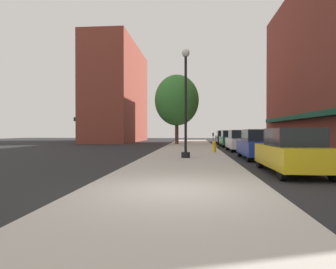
{
  "coord_description": "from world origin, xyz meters",
  "views": [
    {
      "loc": [
        0.46,
        -7.24,
        1.54
      ],
      "look_at": [
        -2.08,
        21.38,
        1.25
      ],
      "focal_mm": 31.93,
      "sensor_mm": 36.0,
      "label": 1
    }
  ],
  "objects_px": {
    "car_blue": "(258,145)",
    "car_black": "(224,138)",
    "lamppost": "(186,101)",
    "car_yellow": "(292,152)",
    "car_green": "(230,139)",
    "car_white": "(240,141)",
    "tree_near": "(177,100)",
    "parking_meter_near": "(213,138)",
    "fire_hydrant": "(214,146)"
  },
  "relations": [
    {
      "from": "car_blue",
      "to": "car_black",
      "type": "height_order",
      "value": "same"
    },
    {
      "from": "lamppost",
      "to": "car_yellow",
      "type": "relative_size",
      "value": 1.37
    },
    {
      "from": "car_green",
      "to": "car_black",
      "type": "relative_size",
      "value": 1.0
    },
    {
      "from": "car_white",
      "to": "car_blue",
      "type": "bearing_deg",
      "value": -92.27
    },
    {
      "from": "tree_near",
      "to": "car_yellow",
      "type": "height_order",
      "value": "tree_near"
    },
    {
      "from": "parking_meter_near",
      "to": "car_blue",
      "type": "distance_m",
      "value": 8.93
    },
    {
      "from": "parking_meter_near",
      "to": "car_white",
      "type": "bearing_deg",
      "value": -44.87
    },
    {
      "from": "car_white",
      "to": "car_green",
      "type": "height_order",
      "value": "same"
    },
    {
      "from": "fire_hydrant",
      "to": "car_black",
      "type": "distance_m",
      "value": 15.92
    },
    {
      "from": "car_white",
      "to": "lamppost",
      "type": "bearing_deg",
      "value": -120.51
    },
    {
      "from": "parking_meter_near",
      "to": "car_green",
      "type": "xyz_separation_m",
      "value": [
        1.95,
        4.8,
        -0.14
      ]
    },
    {
      "from": "tree_near",
      "to": "car_yellow",
      "type": "bearing_deg",
      "value": -76.29
    },
    {
      "from": "car_green",
      "to": "fire_hydrant",
      "type": "bearing_deg",
      "value": -103.09
    },
    {
      "from": "car_yellow",
      "to": "car_green",
      "type": "height_order",
      "value": "same"
    },
    {
      "from": "car_yellow",
      "to": "car_black",
      "type": "xyz_separation_m",
      "value": [
        0.0,
        25.32,
        0.0
      ]
    },
    {
      "from": "fire_hydrant",
      "to": "car_green",
      "type": "height_order",
      "value": "car_green"
    },
    {
      "from": "lamppost",
      "to": "tree_near",
      "type": "distance_m",
      "value": 17.88
    },
    {
      "from": "fire_hydrant",
      "to": "tree_near",
      "type": "height_order",
      "value": "tree_near"
    },
    {
      "from": "car_black",
      "to": "car_white",
      "type": "bearing_deg",
      "value": -89.68
    },
    {
      "from": "lamppost",
      "to": "car_blue",
      "type": "distance_m",
      "value": 4.73
    },
    {
      "from": "fire_hydrant",
      "to": "parking_meter_near",
      "type": "height_order",
      "value": "parking_meter_near"
    },
    {
      "from": "car_white",
      "to": "car_green",
      "type": "xyz_separation_m",
      "value": [
        0.0,
        6.74,
        0.0
      ]
    },
    {
      "from": "car_black",
      "to": "car_yellow",
      "type": "bearing_deg",
      "value": -89.68
    },
    {
      "from": "tree_near",
      "to": "car_white",
      "type": "height_order",
      "value": "tree_near"
    },
    {
      "from": "lamppost",
      "to": "parking_meter_near",
      "type": "xyz_separation_m",
      "value": [
        2.07,
        9.42,
        -2.25
      ]
    },
    {
      "from": "fire_hydrant",
      "to": "parking_meter_near",
      "type": "xyz_separation_m",
      "value": [
        0.23,
        4.87,
        0.43
      ]
    },
    {
      "from": "lamppost",
      "to": "car_yellow",
      "type": "distance_m",
      "value": 6.85
    },
    {
      "from": "fire_hydrant",
      "to": "car_white",
      "type": "xyz_separation_m",
      "value": [
        2.18,
        2.93,
        0.29
      ]
    },
    {
      "from": "fire_hydrant",
      "to": "parking_meter_near",
      "type": "distance_m",
      "value": 4.9
    },
    {
      "from": "tree_near",
      "to": "parking_meter_near",
      "type": "bearing_deg",
      "value": -66.57
    },
    {
      "from": "tree_near",
      "to": "car_black",
      "type": "xyz_separation_m",
      "value": [
        5.55,
        2.6,
        -4.29
      ]
    },
    {
      "from": "tree_near",
      "to": "car_yellow",
      "type": "xyz_separation_m",
      "value": [
        5.55,
        -22.73,
        -4.29
      ]
    },
    {
      "from": "fire_hydrant",
      "to": "car_green",
      "type": "distance_m",
      "value": 9.92
    },
    {
      "from": "parking_meter_near",
      "to": "car_yellow",
      "type": "bearing_deg",
      "value": -82.3
    },
    {
      "from": "parking_meter_near",
      "to": "car_green",
      "type": "height_order",
      "value": "car_green"
    },
    {
      "from": "car_yellow",
      "to": "fire_hydrant",
      "type": "bearing_deg",
      "value": 104.61
    },
    {
      "from": "car_yellow",
      "to": "car_blue",
      "type": "relative_size",
      "value": 1.0
    },
    {
      "from": "lamppost",
      "to": "car_white",
      "type": "xyz_separation_m",
      "value": [
        4.02,
        7.48,
        -2.39
      ]
    },
    {
      "from": "car_green",
      "to": "car_black",
      "type": "distance_m",
      "value": 6.09
    },
    {
      "from": "car_blue",
      "to": "car_black",
      "type": "bearing_deg",
      "value": 88.57
    },
    {
      "from": "parking_meter_near",
      "to": "car_black",
      "type": "relative_size",
      "value": 0.3
    },
    {
      "from": "car_blue",
      "to": "car_white",
      "type": "xyz_separation_m",
      "value": [
        0.0,
        6.77,
        0.0
      ]
    },
    {
      "from": "parking_meter_near",
      "to": "fire_hydrant",
      "type": "bearing_deg",
      "value": -92.67
    },
    {
      "from": "car_black",
      "to": "car_blue",
      "type": "bearing_deg",
      "value": -89.68
    },
    {
      "from": "fire_hydrant",
      "to": "parking_meter_near",
      "type": "bearing_deg",
      "value": 87.33
    },
    {
      "from": "car_blue",
      "to": "parking_meter_near",
      "type": "bearing_deg",
      "value": 101.19
    },
    {
      "from": "car_white",
      "to": "car_black",
      "type": "relative_size",
      "value": 1.0
    },
    {
      "from": "fire_hydrant",
      "to": "car_white",
      "type": "relative_size",
      "value": 0.18
    },
    {
      "from": "car_yellow",
      "to": "car_black",
      "type": "relative_size",
      "value": 1.0
    },
    {
      "from": "car_green",
      "to": "car_white",
      "type": "bearing_deg",
      "value": -90.41
    }
  ]
}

